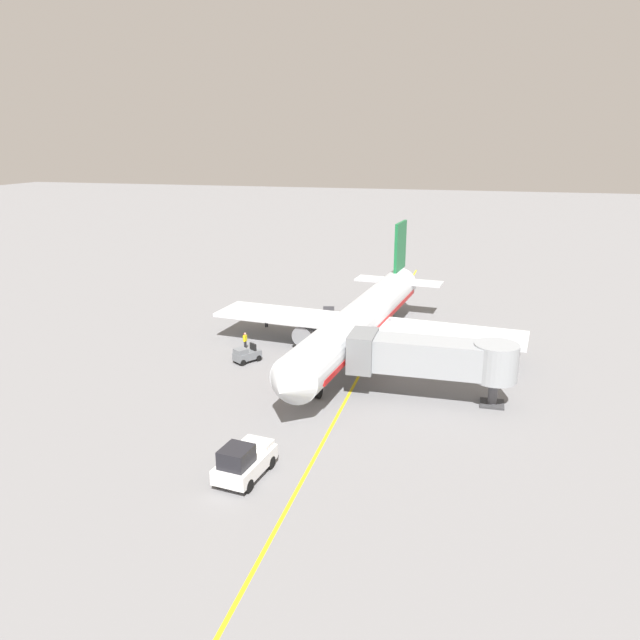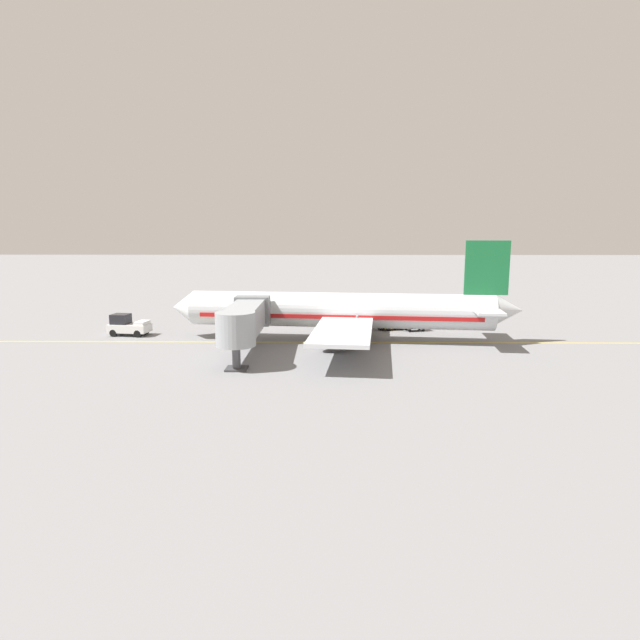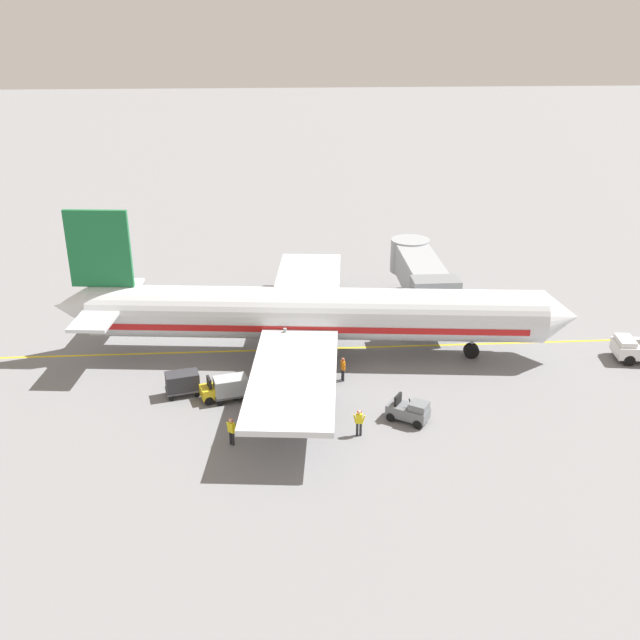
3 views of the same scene
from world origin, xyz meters
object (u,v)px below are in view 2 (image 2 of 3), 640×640
(baggage_cart_front, at_px, (361,322))
(baggage_cart_second_in_train, at_px, (387,322))
(parked_airliner, at_px, (342,311))
(baggage_tug_lead, at_px, (392,324))
(baggage_cart_third_in_train, at_px, (415,323))
(pushback_tractor, at_px, (128,326))
(ground_crew_marshaller, at_px, (380,315))
(ground_crew_loader, at_px, (325,325))
(baggage_tug_trailing, at_px, (297,319))
(jet_bridge, at_px, (245,320))
(ground_crew_wing_walker, at_px, (323,315))

(baggage_cart_front, distance_m, baggage_cart_second_in_train, 3.07)
(baggage_cart_front, bearing_deg, parked_airliner, 158.12)
(baggage_tug_lead, height_order, baggage_cart_third_in_train, baggage_tug_lead)
(parked_airliner, relative_size, pushback_tractor, 8.04)
(pushback_tractor, xyz_separation_m, baggage_cart_second_in_train, (3.76, -29.44, -0.15))
(baggage_tug_lead, relative_size, ground_crew_marshaller, 1.62)
(baggage_cart_third_in_train, height_order, ground_crew_loader, ground_crew_loader)
(baggage_tug_trailing, xyz_separation_m, ground_crew_marshaller, (1.87, -10.64, 0.24))
(baggage_cart_front, height_order, ground_crew_marshaller, ground_crew_marshaller)
(baggage_cart_second_in_train, relative_size, ground_crew_loader, 1.76)
(baggage_tug_lead, bearing_deg, jet_bridge, 130.63)
(ground_crew_wing_walker, height_order, ground_crew_marshaller, same)
(baggage_cart_third_in_train, bearing_deg, baggage_tug_trailing, 73.27)
(ground_crew_wing_walker, height_order, ground_crew_loader, same)
(jet_bridge, bearing_deg, parked_airliner, -51.96)
(ground_crew_marshaller, bearing_deg, baggage_tug_trailing, 99.99)
(parked_airliner, relative_size, baggage_cart_front, 12.53)
(baggage_tug_lead, distance_m, baggage_cart_third_in_train, 2.62)
(baggage_tug_lead, bearing_deg, baggage_cart_front, 87.16)
(parked_airliner, height_order, ground_crew_loader, parked_airliner)
(ground_crew_marshaller, bearing_deg, pushback_tractor, 107.22)
(baggage_tug_trailing, bearing_deg, ground_crew_marshaller, -80.01)
(baggage_cart_front, height_order, ground_crew_loader, ground_crew_loader)
(parked_airliner, xyz_separation_m, baggage_cart_front, (6.17, -2.48, -2.24))
(ground_crew_marshaller, bearing_deg, baggage_cart_front, 152.25)
(jet_bridge, relative_size, pushback_tractor, 2.76)
(parked_airliner, height_order, baggage_cart_front, parked_airliner)
(baggage_tug_lead, relative_size, ground_crew_wing_walker, 1.62)
(jet_bridge, distance_m, ground_crew_wing_walker, 19.72)
(baggage_cart_second_in_train, distance_m, baggage_cart_third_in_train, 3.26)
(baggage_tug_trailing, height_order, ground_crew_marshaller, ground_crew_marshaller)
(pushback_tractor, xyz_separation_m, baggage_tug_lead, (3.54, -30.05, -0.39))
(ground_crew_loader, xyz_separation_m, ground_crew_marshaller, (7.41, -7.13, 0.00))
(pushback_tractor, relative_size, baggage_tug_trailing, 1.69)
(baggage_tug_trailing, height_order, baggage_cart_third_in_train, baggage_tug_trailing)
(jet_bridge, distance_m, baggage_tug_lead, 20.47)
(jet_bridge, height_order, ground_crew_wing_walker, jet_bridge)
(parked_airliner, height_order, ground_crew_wing_walker, parked_airliner)
(baggage_tug_lead, bearing_deg, ground_crew_marshaller, 9.20)
(baggage_cart_second_in_train, bearing_deg, ground_crew_marshaller, 3.02)
(baggage_tug_lead, xyz_separation_m, ground_crew_loader, (-1.91, 8.02, 0.24))
(parked_airliner, relative_size, ground_crew_wing_walker, 22.10)
(baggage_tug_lead, height_order, ground_crew_loader, ground_crew_loader)
(baggage_tug_lead, height_order, ground_crew_wing_walker, ground_crew_wing_walker)
(baggage_cart_second_in_train, height_order, ground_crew_marshaller, ground_crew_marshaller)
(ground_crew_wing_walker, bearing_deg, jet_bridge, 158.70)
(baggage_tug_trailing, distance_m, ground_crew_loader, 6.56)
(ground_crew_loader, bearing_deg, baggage_tug_trailing, 32.40)
(baggage_tug_trailing, bearing_deg, baggage_cart_front, -113.67)
(baggage_tug_trailing, bearing_deg, parked_airliner, -150.80)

